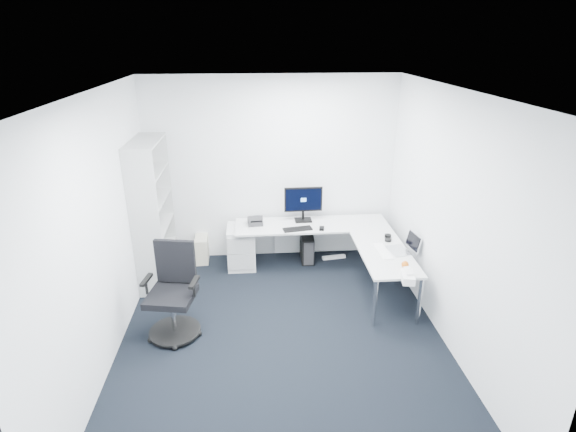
{
  "coord_description": "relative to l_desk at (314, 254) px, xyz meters",
  "views": [
    {
      "loc": [
        -0.27,
        -4.2,
        3.19
      ],
      "look_at": [
        0.15,
        1.05,
        1.05
      ],
      "focal_mm": 28.0,
      "sensor_mm": 36.0,
      "label": 1
    }
  ],
  "objects": [
    {
      "name": "monitor",
      "position": [
        -0.11,
        0.44,
        0.59
      ],
      "size": [
        0.56,
        0.19,
        0.53
      ],
      "primitive_type": null,
      "rotation": [
        0.0,
        0.0,
        0.02
      ],
      "color": "black",
      "rests_on": "l_desk"
    },
    {
      "name": "white_keyboard",
      "position": [
        0.78,
        -0.65,
        0.33
      ],
      "size": [
        0.15,
        0.46,
        0.02
      ],
      "primitive_type": "cube",
      "rotation": [
        0.0,
        0.0,
        0.04
      ],
      "color": "white",
      "rests_on": "l_desk"
    },
    {
      "name": "black_pc_tower",
      "position": [
        -0.05,
        0.44,
        -0.12
      ],
      "size": [
        0.19,
        0.41,
        0.4
      ],
      "primitive_type": "cube",
      "rotation": [
        0.0,
        0.0,
        -0.04
      ],
      "color": "black",
      "rests_on": "ground"
    },
    {
      "name": "power_strip",
      "position": [
        0.37,
        0.45,
        -0.3
      ],
      "size": [
        0.37,
        0.11,
        0.04
      ],
      "primitive_type": "cube",
      "rotation": [
        0.0,
        0.0,
        0.14
      ],
      "color": "white",
      "rests_on": "ground"
    },
    {
      "name": "drawer_pedestal",
      "position": [
        -1.03,
        0.34,
        -0.02
      ],
      "size": [
        0.4,
        0.5,
        0.61
      ],
      "primitive_type": "cube",
      "color": "silver",
      "rests_on": "ground"
    },
    {
      "name": "tissue_box",
      "position": [
        0.85,
        -1.37,
        0.37
      ],
      "size": [
        0.17,
        0.27,
        0.09
      ],
      "primitive_type": "cube",
      "rotation": [
        0.0,
        0.0,
        -0.18
      ],
      "color": "white",
      "rests_on": "l_desk"
    },
    {
      "name": "headphones",
      "position": [
        0.95,
        -0.28,
        0.35
      ],
      "size": [
        0.18,
        0.24,
        0.05
      ],
      "primitive_type": null,
      "rotation": [
        0.0,
        0.0,
        -0.26
      ],
      "color": "black",
      "rests_on": "l_desk"
    },
    {
      "name": "l_desk",
      "position": [
        0.0,
        0.0,
        0.0
      ],
      "size": [
        2.21,
        1.24,
        0.65
      ],
      "primitive_type": null,
      "color": "silver",
      "rests_on": "ground"
    },
    {
      "name": "task_chair",
      "position": [
        -1.77,
        -1.26,
        0.22
      ],
      "size": [
        0.7,
        0.7,
        1.08
      ],
      "primitive_type": null,
      "rotation": [
        0.0,
        0.0,
        -0.18
      ],
      "color": "black",
      "rests_on": "ground"
    },
    {
      "name": "desk_phone",
      "position": [
        -0.82,
        0.37,
        0.39
      ],
      "size": [
        0.23,
        0.23,
        0.14
      ],
      "primitive_type": null,
      "rotation": [
        0.0,
        0.0,
        0.1
      ],
      "color": "#2C2C2F",
      "rests_on": "l_desk"
    },
    {
      "name": "ceiling",
      "position": [
        -0.55,
        -1.4,
        2.38
      ],
      "size": [
        4.2,
        4.2,
        0.0
      ],
      "primitive_type": "plane",
      "color": "white"
    },
    {
      "name": "wall_left",
      "position": [
        -2.35,
        -1.4,
        1.03
      ],
      "size": [
        0.02,
        4.2,
        2.7
      ],
      "primitive_type": "cube",
      "color": "white",
      "rests_on": "ground"
    },
    {
      "name": "orange_fruit",
      "position": [
        0.92,
        -1.08,
        0.37
      ],
      "size": [
        0.09,
        0.09,
        0.09
      ],
      "primitive_type": "sphere",
      "color": "#CF6012",
      "rests_on": "l_desk"
    },
    {
      "name": "wall_right",
      "position": [
        1.25,
        -1.4,
        1.03
      ],
      "size": [
        0.02,
        4.2,
        2.7
      ],
      "primitive_type": "cube",
      "color": "white",
      "rests_on": "ground"
    },
    {
      "name": "black_keyboard",
      "position": [
        -0.23,
        0.13,
        0.33
      ],
      "size": [
        0.42,
        0.21,
        0.02
      ],
      "primitive_type": "cube",
      "rotation": [
        0.0,
        0.0,
        0.16
      ],
      "color": "black",
      "rests_on": "l_desk"
    },
    {
      "name": "mouse",
      "position": [
        0.11,
        0.1,
        0.34
      ],
      "size": [
        0.08,
        0.12,
        0.03
      ],
      "primitive_type": "cube",
      "rotation": [
        0.0,
        0.0,
        -0.18
      ],
      "color": "black",
      "rests_on": "l_desk"
    },
    {
      "name": "wall_back",
      "position": [
        -0.55,
        0.7,
        1.03
      ],
      "size": [
        3.6,
        0.02,
        2.7
      ],
      "primitive_type": "cube",
      "color": "white",
      "rests_on": "ground"
    },
    {
      "name": "ground",
      "position": [
        -0.55,
        -1.4,
        -0.32
      ],
      "size": [
        4.2,
        4.2,
        0.0
      ],
      "primitive_type": "plane",
      "color": "black"
    },
    {
      "name": "laptop",
      "position": [
        0.98,
        -0.65,
        0.44
      ],
      "size": [
        0.37,
        0.36,
        0.23
      ],
      "primitive_type": null,
      "rotation": [
        0.0,
        0.0,
        0.15
      ],
      "color": "silver",
      "rests_on": "l_desk"
    },
    {
      "name": "bookshelf",
      "position": [
        -2.17,
        0.05,
        0.66
      ],
      "size": [
        0.38,
        0.98,
        1.97
      ],
      "primitive_type": null,
      "color": "#B2B4B4",
      "rests_on": "ground"
    },
    {
      "name": "beige_pc_tower",
      "position": [
        -1.63,
        0.57,
        -0.13
      ],
      "size": [
        0.2,
        0.41,
        0.39
      ],
      "primitive_type": "cube",
      "rotation": [
        0.0,
        0.0,
        0.03
      ],
      "color": "beige",
      "rests_on": "ground"
    },
    {
      "name": "wall_front",
      "position": [
        -0.55,
        -3.5,
        1.03
      ],
      "size": [
        3.6,
        0.02,
        2.7
      ],
      "primitive_type": "cube",
      "color": "white",
      "rests_on": "ground"
    }
  ]
}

